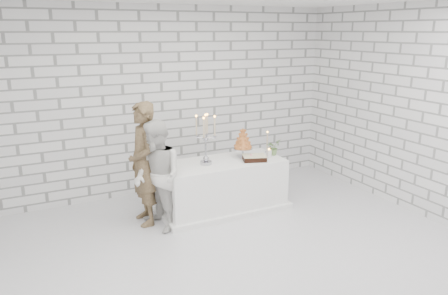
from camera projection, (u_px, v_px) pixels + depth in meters
ground at (234, 256)px, 5.20m from camera, size 6.00×5.00×0.01m
wall_back at (162, 102)px, 6.96m from camera, size 6.00×0.01×3.00m
wall_front at (425, 219)px, 2.64m from camera, size 6.00×0.01×3.00m
wall_right at (423, 112)px, 6.09m from camera, size 0.01×5.00×3.00m
cake_table at (223, 185)px, 6.45m from camera, size 1.80×0.80×0.75m
groom at (144, 164)px, 5.89m from camera, size 0.41×0.62×1.71m
bride at (158, 176)px, 5.71m from camera, size 0.69×0.82×1.50m
candelabra at (206, 139)px, 6.12m from camera, size 0.35×0.35×0.74m
croquembouche at (243, 142)px, 6.51m from camera, size 0.37×0.37×0.46m
chocolate_cake at (254, 158)px, 6.38m from camera, size 0.39×0.34×0.08m
pillar_candle at (269, 154)px, 6.54m from camera, size 0.09×0.09×0.12m
extra_taper at (267, 142)px, 6.78m from camera, size 0.07×0.07×0.32m
flowers at (273, 147)px, 6.66m from camera, size 0.27×0.26×0.24m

